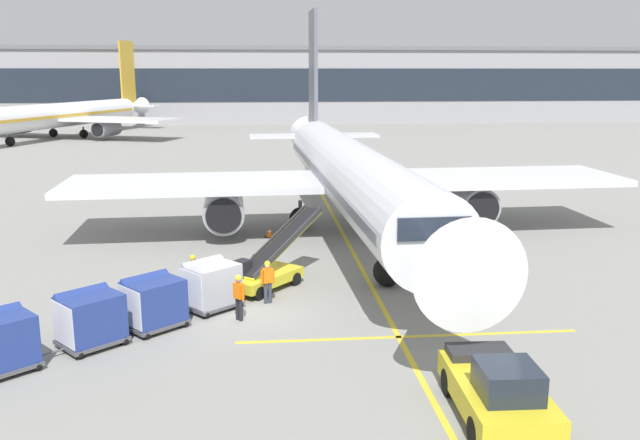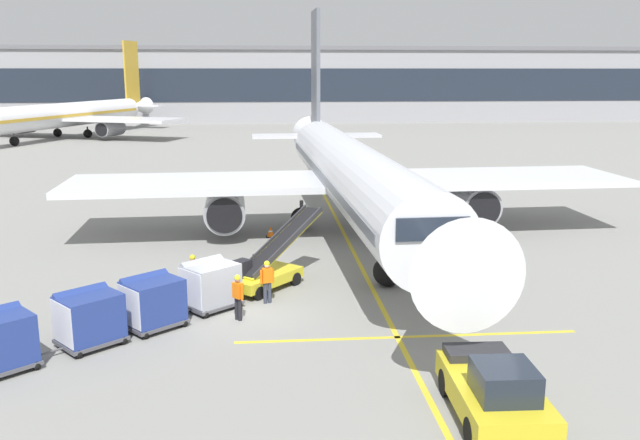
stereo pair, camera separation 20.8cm
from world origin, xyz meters
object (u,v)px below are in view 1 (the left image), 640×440
(baggage_cart_lead, at_px, (210,284))
(ground_crew_by_carts, at_px, (268,279))
(distant_airplane, at_px, (63,115))
(ground_crew_marshaller, at_px, (239,294))
(baggage_cart_second, at_px, (153,301))
(belt_loader, at_px, (268,268))
(ground_crew_by_loader, at_px, (193,273))
(safety_cone_engine_keepout, at_px, (270,232))
(baggage_cart_third, at_px, (90,318))
(pushback_tug, at_px, (498,390))
(parked_airplane, at_px, (348,173))

(baggage_cart_lead, distance_m, ground_crew_by_carts, 2.25)
(distant_airplane, bearing_deg, ground_crew_marshaller, -70.51)
(baggage_cart_second, height_order, distant_airplane, distant_airplane)
(belt_loader, height_order, ground_crew_by_carts, belt_loader)
(ground_crew_by_loader, relative_size, safety_cone_engine_keepout, 2.90)
(ground_crew_marshaller, bearing_deg, baggage_cart_third, -158.33)
(safety_cone_engine_keepout, relative_size, distant_airplane, 0.02)
(baggage_cart_second, bearing_deg, baggage_cart_lead, 43.95)
(pushback_tug, bearing_deg, ground_crew_marshaller, 131.21)
(ground_crew_by_loader, height_order, distant_airplane, distant_airplane)
(pushback_tug, height_order, distant_airplane, distant_airplane)
(ground_crew_by_loader, height_order, safety_cone_engine_keepout, ground_crew_by_loader)
(parked_airplane, relative_size, baggage_cart_lead, 15.75)
(baggage_cart_third, distance_m, ground_crew_marshaller, 5.26)
(baggage_cart_third, bearing_deg, baggage_cart_lead, 41.10)
(ground_crew_by_carts, bearing_deg, safety_cone_engine_keepout, 88.51)
(pushback_tug, bearing_deg, safety_cone_engine_keepout, 105.15)
(baggage_cart_third, bearing_deg, ground_crew_by_loader, 58.67)
(baggage_cart_lead, height_order, baggage_cart_second, same)
(baggage_cart_third, height_order, distant_airplane, distant_airplane)
(baggage_cart_second, relative_size, distant_airplane, 0.07)
(ground_crew_marshaller, bearing_deg, safety_cone_engine_keepout, 83.81)
(ground_crew_by_carts, height_order, distant_airplane, distant_airplane)
(safety_cone_engine_keepout, bearing_deg, ground_crew_by_carts, -91.49)
(baggage_cart_second, relative_size, safety_cone_engine_keepout, 4.31)
(baggage_cart_lead, height_order, ground_crew_marshaller, baggage_cart_lead)
(belt_loader, distance_m, ground_crew_marshaller, 3.95)
(baggage_cart_third, xyz_separation_m, safety_cone_engine_keepout, (6.26, 14.61, -0.71))
(baggage_cart_second, xyz_separation_m, ground_crew_marshaller, (3.03, 0.49, -0.00))
(parked_airplane, relative_size, ground_crew_by_carts, 23.42)
(parked_airplane, relative_size, ground_crew_by_loader, 23.42)
(baggage_cart_third, height_order, ground_crew_by_loader, baggage_cart_third)
(baggage_cart_lead, distance_m, safety_cone_engine_keepout, 11.61)
(parked_airplane, distance_m, safety_cone_engine_keepout, 5.58)
(baggage_cart_lead, distance_m, baggage_cart_second, 2.65)
(belt_loader, relative_size, ground_crew_by_loader, 2.75)
(belt_loader, xyz_separation_m, pushback_tug, (5.82, -11.73, -0.05))
(baggage_cart_third, bearing_deg, ground_crew_marshaller, 21.67)
(ground_crew_by_carts, bearing_deg, ground_crew_by_loader, 158.72)
(distant_airplane, bearing_deg, parked_airplane, -61.74)
(ground_crew_by_carts, bearing_deg, baggage_cart_lead, -169.01)
(belt_loader, bearing_deg, parked_airplane, 64.48)
(parked_airplane, distance_m, distant_airplane, 66.46)
(baggage_cart_lead, distance_m, pushback_tug, 12.30)
(baggage_cart_second, bearing_deg, safety_cone_engine_keepout, 71.51)
(parked_airplane, bearing_deg, ground_crew_by_carts, -111.81)
(parked_airplane, bearing_deg, distant_airplane, 118.26)
(belt_loader, distance_m, safety_cone_engine_keepout, 8.90)
(belt_loader, distance_m, baggage_cart_second, 5.97)
(belt_loader, distance_m, pushback_tug, 13.09)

